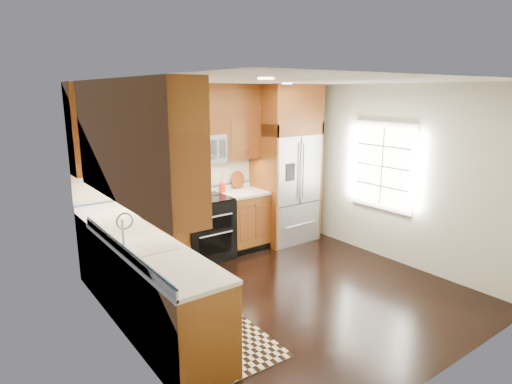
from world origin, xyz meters
TOP-DOWN VIEW (x-y plane):
  - ground at (0.00, 0.00)m, footprint 4.00×4.00m
  - wall_back at (0.00, 2.00)m, footprint 4.00×0.02m
  - wall_left at (-2.00, 0.00)m, footprint 0.02×4.00m
  - wall_right at (2.00, 0.00)m, footprint 0.02×4.00m
  - window at (1.98, 0.20)m, footprint 0.04×1.10m
  - base_cabinets at (-1.23, 0.90)m, footprint 2.85×3.00m
  - countertop at (-1.09, 1.01)m, footprint 2.86×3.01m
  - upper_cabinets at (-1.15, 1.09)m, footprint 2.85×3.00m
  - range at (-0.25, 1.67)m, footprint 0.76×0.67m
  - microwave at (-0.25, 1.80)m, footprint 0.76×0.40m
  - refrigerator at (1.30, 1.63)m, footprint 0.98×0.75m
  - sink_faucet at (-1.73, 0.23)m, footprint 0.54×0.44m
  - rug at (-1.19, -0.36)m, footprint 0.82×1.33m
  - knife_block at (-0.95, 1.88)m, footprint 0.11×0.15m
  - utensil_crock at (0.19, 1.85)m, footprint 0.13×0.13m
  - cutting_board at (0.54, 1.94)m, footprint 0.34×0.34m

SIDE VIEW (x-z plane):
  - ground at x=0.00m, z-range 0.00..0.00m
  - rug at x=-1.19m, z-range 0.00..0.01m
  - base_cabinets at x=-1.23m, z-range 0.00..0.90m
  - range at x=-0.25m, z-range 0.00..0.94m
  - countertop at x=-1.09m, z-range 0.90..0.94m
  - cutting_board at x=0.54m, z-range 0.94..0.96m
  - sink_faucet at x=-1.73m, z-range 0.81..1.18m
  - utensil_crock at x=0.19m, z-range 0.89..1.21m
  - knife_block at x=-0.95m, z-range 0.91..1.21m
  - wall_back at x=0.00m, z-range 0.00..2.60m
  - wall_left at x=-2.00m, z-range 0.00..2.60m
  - wall_right at x=2.00m, z-range 0.00..2.60m
  - refrigerator at x=1.30m, z-range 0.00..2.60m
  - window at x=1.98m, z-range 0.75..2.05m
  - microwave at x=-0.25m, z-range 1.45..1.87m
  - upper_cabinets at x=-1.15m, z-range 1.45..2.60m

